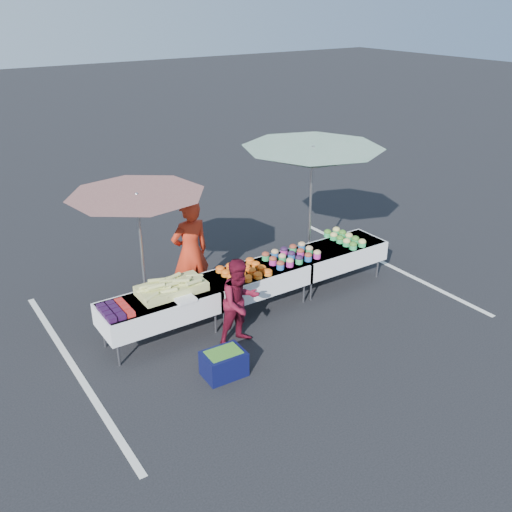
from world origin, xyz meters
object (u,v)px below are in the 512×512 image
table_center (256,278)px  vendor (190,252)px  umbrella_right (312,159)px  customer (240,302)px  umbrella_left (137,205)px  storage_bin (224,363)px  table_left (159,307)px  table_right (336,254)px

table_center → vendor: vendor is taller
table_center → umbrella_right: 2.34m
table_center → customer: size_ratio=1.31×
vendor → umbrella_left: size_ratio=0.73×
customer → umbrella_left: bearing=117.7°
storage_bin → vendor: bearing=75.5°
table_center → umbrella_left: 2.35m
customer → umbrella_right: umbrella_right is taller
vendor → customer: vendor is taller
table_center → umbrella_right: size_ratio=0.69×
storage_bin → umbrella_right: bearing=33.2°
table_left → table_right: same height
table_right → storage_bin: (-3.25, -1.34, -0.38)m
table_center → umbrella_right: umbrella_right is taller
customer → umbrella_right: (2.27, 1.17, 1.64)m
umbrella_left → umbrella_right: 3.22m
table_left → table_right: size_ratio=1.00×
umbrella_right → table_left: bearing=-172.8°
table_left → umbrella_right: bearing=7.2°
table_right → customer: (-2.60, -0.75, 0.13)m
table_right → umbrella_left: bearing=167.6°
table_left → table_center: 1.80m
customer → umbrella_left: size_ratio=0.55×
vendor → table_right: bearing=161.1°
vendor → storage_bin: 2.40m
table_center → storage_bin: table_center is taller
table_left → umbrella_right: umbrella_right is taller
table_center → customer: customer is taller
table_left → table_center: same height
table_left → vendor: 1.36m
table_center → table_right: (1.80, 0.00, 0.00)m
table_right → umbrella_right: umbrella_right is taller
table_center → table_right: size_ratio=1.00×
table_right → umbrella_right: 1.84m
table_center → storage_bin: size_ratio=3.05×
umbrella_right → customer: bearing=-152.8°
table_right → vendor: bearing=162.0°
table_left → umbrella_left: (0.10, 0.77, 1.43)m
table_right → storage_bin: 3.54m
table_left → customer: bearing=-36.8°
table_right → storage_bin: bearing=-157.5°
customer → umbrella_right: size_ratio=0.53×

